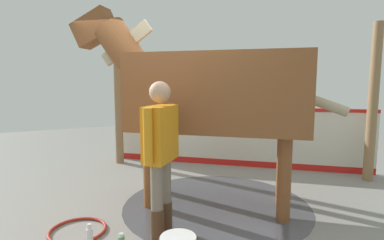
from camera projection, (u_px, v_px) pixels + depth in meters
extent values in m
cube|color=gray|center=(184.00, 204.00, 4.17)|extent=(16.00, 16.00, 0.02)
cylinder|color=#4C4C54|center=(216.00, 204.00, 4.13)|extent=(2.52, 2.52, 0.00)
cube|color=silver|center=(234.00, 138.00, 6.03)|extent=(3.91, 3.38, 1.12)
cube|color=red|center=(235.00, 108.00, 5.95)|extent=(3.92, 3.39, 0.06)
cube|color=red|center=(234.00, 162.00, 6.09)|extent=(3.91, 3.38, 0.12)
cylinder|color=olive|center=(118.00, 99.00, 6.15)|extent=(0.16, 0.16, 2.63)
cylinder|color=olive|center=(373.00, 103.00, 5.00)|extent=(0.16, 0.16, 2.63)
cube|color=brown|center=(217.00, 93.00, 3.94)|extent=(2.36, 2.22, 0.99)
cylinder|color=brown|center=(149.00, 169.00, 4.02)|extent=(0.16, 0.16, 1.03)
cylinder|color=brown|center=(163.00, 159.00, 4.54)|extent=(0.16, 0.16, 1.03)
cylinder|color=brown|center=(284.00, 179.00, 3.60)|extent=(0.16, 0.16, 1.03)
cylinder|color=brown|center=(283.00, 167.00, 4.12)|extent=(0.16, 0.16, 1.03)
cylinder|color=brown|center=(127.00, 54.00, 4.19)|extent=(0.96, 0.91, 0.99)
cube|color=#C6B793|center=(126.00, 43.00, 4.18)|extent=(0.62, 0.55, 0.61)
cube|color=brown|center=(95.00, 28.00, 4.27)|extent=(0.68, 0.64, 0.56)
cylinder|color=#C6B793|center=(318.00, 102.00, 3.65)|extent=(0.61, 0.55, 0.35)
cylinder|color=#47331E|center=(166.00, 216.00, 3.40)|extent=(0.15, 0.15, 0.33)
cylinder|color=slate|center=(165.00, 180.00, 3.35)|extent=(0.13, 0.13, 0.50)
cylinder|color=#47331E|center=(157.00, 224.00, 3.20)|extent=(0.15, 0.15, 0.33)
cylinder|color=slate|center=(157.00, 187.00, 3.15)|extent=(0.13, 0.13, 0.50)
cube|color=orange|center=(160.00, 134.00, 3.18)|extent=(0.50, 0.50, 0.59)
cylinder|color=orange|center=(171.00, 128.00, 3.46)|extent=(0.09, 0.09, 0.56)
cylinder|color=orange|center=(148.00, 137.00, 2.91)|extent=(0.09, 0.09, 0.56)
sphere|color=tan|center=(160.00, 92.00, 3.13)|extent=(0.22, 0.22, 0.22)
cylinder|color=white|center=(178.00, 239.00, 2.68)|extent=(0.33, 0.33, 0.03)
cylinder|color=white|center=(90.00, 240.00, 2.99)|extent=(0.06, 0.06, 0.23)
cylinder|color=white|center=(89.00, 226.00, 2.97)|extent=(0.04, 0.04, 0.05)
cylinder|color=white|center=(121.00, 235.00, 2.97)|extent=(0.05, 0.05, 0.03)
torus|color=#B72D1E|center=(78.00, 230.00, 3.38)|extent=(0.63, 0.63, 0.03)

